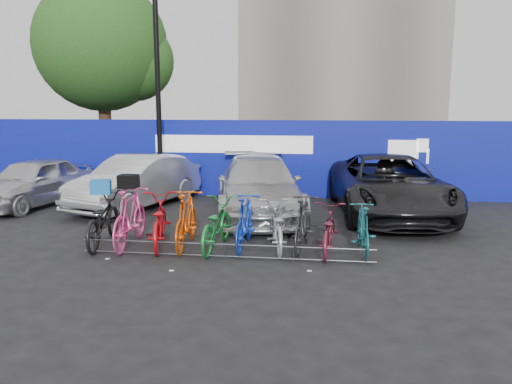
% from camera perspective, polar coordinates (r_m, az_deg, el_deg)
% --- Properties ---
extents(ground, '(100.00, 100.00, 0.00)m').
position_cam_1_polar(ground, '(10.08, -2.90, -6.61)').
color(ground, black).
rests_on(ground, ground).
extents(hoarding, '(22.00, 0.18, 2.40)m').
position_cam_1_polar(hoarding, '(15.69, 1.04, 3.85)').
color(hoarding, navy).
rests_on(hoarding, ground).
extents(tree, '(5.40, 5.20, 7.80)m').
position_cam_1_polar(tree, '(21.45, -16.62, 15.43)').
color(tree, '#382314').
rests_on(tree, ground).
extents(lamppost, '(0.25, 0.50, 6.11)m').
position_cam_1_polar(lamppost, '(15.71, -11.13, 11.23)').
color(lamppost, black).
rests_on(lamppost, ground).
extents(bike_rack, '(5.60, 0.03, 0.30)m').
position_cam_1_polar(bike_rack, '(9.47, -3.56, -6.69)').
color(bike_rack, '#595B60').
rests_on(bike_rack, ground).
extents(car_0, '(2.33, 4.29, 1.39)m').
position_cam_1_polar(car_0, '(15.65, -24.13, 1.07)').
color(car_0, silver).
rests_on(car_0, ground).
extents(car_1, '(2.80, 4.73, 1.47)m').
position_cam_1_polar(car_1, '(14.43, -13.49, 1.17)').
color(car_1, silver).
rests_on(car_1, ground).
extents(car_2, '(3.07, 5.51, 1.51)m').
position_cam_1_polar(car_2, '(13.13, 0.30, 0.67)').
color(car_2, '#BCBDC2').
rests_on(car_2, ground).
extents(car_3, '(3.08, 5.85, 1.57)m').
position_cam_1_polar(car_3, '(13.49, 14.90, 0.72)').
color(car_3, black).
rests_on(car_3, ground).
extents(bike_0, '(0.98, 2.13, 1.08)m').
position_cam_1_polar(bike_0, '(10.75, -17.14, -3.03)').
color(bike_0, black).
rests_on(bike_0, ground).
extents(bike_1, '(0.69, 2.06, 1.22)m').
position_cam_1_polar(bike_1, '(10.47, -14.20, -2.83)').
color(bike_1, '#F24999').
rests_on(bike_1, ground).
extents(bike_2, '(1.16, 2.12, 1.05)m').
position_cam_1_polar(bike_2, '(10.37, -11.09, -3.31)').
color(bike_2, red).
rests_on(bike_2, ground).
extents(bike_3, '(0.66, 1.96, 1.16)m').
position_cam_1_polar(bike_3, '(10.16, -7.98, -3.18)').
color(bike_3, '#EC510B').
rests_on(bike_3, ground).
extents(bike_4, '(0.80, 1.97, 1.01)m').
position_cam_1_polar(bike_4, '(10.03, -4.60, -3.73)').
color(bike_4, '#1A7F31').
rests_on(bike_4, ground).
extents(bike_5, '(0.56, 1.83, 1.09)m').
position_cam_1_polar(bike_5, '(10.03, -1.28, -3.46)').
color(bike_5, '#1336C0').
rests_on(bike_5, ground).
extents(bike_6, '(0.94, 1.89, 0.95)m').
position_cam_1_polar(bike_6, '(10.00, 2.31, -3.94)').
color(bike_6, '#B3B8BC').
rests_on(bike_6, ground).
extents(bike_7, '(0.72, 1.87, 1.09)m').
position_cam_1_polar(bike_7, '(9.94, 5.40, -3.63)').
color(bike_7, '#27282A').
rests_on(bike_7, ground).
extents(bike_8, '(0.75, 1.80, 0.92)m').
position_cam_1_polar(bike_8, '(9.83, 8.21, -4.35)').
color(bike_8, maroon).
rests_on(bike_8, ground).
extents(bike_9, '(0.53, 1.67, 0.99)m').
position_cam_1_polar(bike_9, '(9.88, 12.14, -4.19)').
color(bike_9, '#1A6067').
rests_on(bike_9, ground).
extents(cargo_crate, '(0.47, 0.40, 0.28)m').
position_cam_1_polar(cargo_crate, '(10.62, -17.32, 0.56)').
color(cargo_crate, blue).
rests_on(cargo_crate, bike_0).
extents(cargo_topcase, '(0.37, 0.33, 0.27)m').
position_cam_1_polar(cargo_topcase, '(10.34, -14.38, 1.19)').
color(cargo_topcase, black).
rests_on(cargo_topcase, bike_1).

